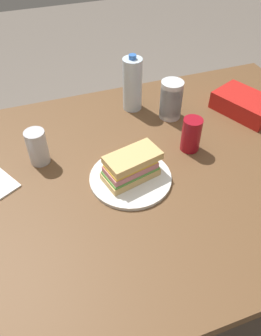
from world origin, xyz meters
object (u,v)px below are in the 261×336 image
(paper_plate, at_px, (130,178))
(chip_bag, at_px, (245,104))
(dining_table, at_px, (118,193))
(sandwich, at_px, (131,167))
(soda_can_red, at_px, (191,135))
(plastic_cup_stack, at_px, (171,100))
(soda_can_silver, at_px, (37,147))
(water_bottle_tall, at_px, (132,84))

(paper_plate, relative_size, chip_bag, 1.13)
(dining_table, xyz_separation_m, chip_bag, (0.58, 0.18, 0.11))
(sandwich, height_order, soda_can_red, soda_can_red)
(soda_can_red, bearing_deg, dining_table, -170.12)
(paper_plate, distance_m, plastic_cup_stack, 0.39)
(chip_bag, relative_size, plastic_cup_stack, 1.54)
(paper_plate, bearing_deg, soda_can_silver, 144.38)
(soda_can_red, bearing_deg, paper_plate, -163.15)
(dining_table, height_order, plastic_cup_stack, plastic_cup_stack)
(soda_can_red, xyz_separation_m, chip_bag, (0.30, 0.13, -0.03))
(sandwich, bearing_deg, soda_can_silver, 145.12)
(water_bottle_tall, xyz_separation_m, plastic_cup_stack, (0.12, -0.11, -0.03))
(plastic_cup_stack, height_order, soda_can_silver, plastic_cup_stack)
(paper_plate, height_order, chip_bag, chip_bag)
(water_bottle_tall, relative_size, plastic_cup_stack, 1.51)
(soda_can_red, xyz_separation_m, soda_can_silver, (-0.50, 0.11, 0.00))
(dining_table, relative_size, paper_plate, 6.73)
(soda_can_red, distance_m, water_bottle_tall, 0.33)
(plastic_cup_stack, relative_size, soda_can_silver, 1.22)
(soda_can_red, relative_size, water_bottle_tall, 0.54)
(dining_table, bearing_deg, sandwich, -31.18)
(dining_table, xyz_separation_m, water_bottle_tall, (0.18, 0.36, 0.18))
(sandwich, bearing_deg, dining_table, 148.82)
(soda_can_silver, bearing_deg, paper_plate, -35.62)
(dining_table, relative_size, soda_can_silver, 14.33)
(plastic_cup_stack, bearing_deg, sandwich, -133.42)
(paper_plate, bearing_deg, water_bottle_tall, 69.32)
(water_bottle_tall, distance_m, plastic_cup_stack, 0.16)
(sandwich, xyz_separation_m, chip_bag, (0.55, 0.20, -0.02))
(soda_can_silver, bearing_deg, plastic_cup_stack, 10.16)
(soda_can_red, xyz_separation_m, water_bottle_tall, (-0.10, 0.31, 0.04))
(soda_can_red, distance_m, chip_bag, 0.33)
(paper_plate, distance_m, soda_can_red, 0.26)
(sandwich, distance_m, water_bottle_tall, 0.41)
(water_bottle_tall, height_order, soda_can_silver, water_bottle_tall)
(soda_can_red, bearing_deg, water_bottle_tall, 108.20)
(dining_table, xyz_separation_m, sandwich, (0.04, -0.02, 0.13))
(soda_can_red, relative_size, plastic_cup_stack, 0.82)
(paper_plate, bearing_deg, dining_table, 143.53)
(sandwich, bearing_deg, plastic_cup_stack, 46.58)
(water_bottle_tall, bearing_deg, paper_plate, -110.68)
(paper_plate, xyz_separation_m, soda_can_silver, (-0.26, 0.18, 0.06))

